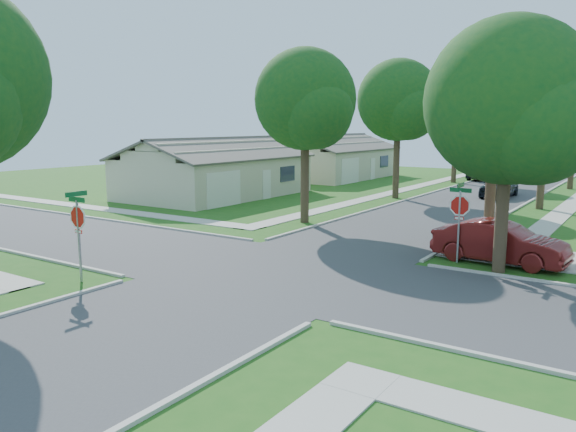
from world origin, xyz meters
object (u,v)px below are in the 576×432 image
(tree_w_near, at_px, (306,104))
(car_curb_west, at_px, (483,172))
(tree_ne_corner, at_px, (510,109))
(house_nw_near, at_px, (216,175))
(house_nw_far, at_px, (332,162))
(stop_sign_ne, at_px, (460,209))
(car_driveway, at_px, (500,242))
(tree_w_mid, at_px, (399,104))
(tree_e_near, at_px, (496,111))
(car_curb_east, at_px, (499,185))
(tree_e_mid, at_px, (548,105))
(tree_w_far, at_px, (457,120))
(stop_sign_sw, at_px, (78,221))

(tree_w_near, height_order, car_curb_west, tree_w_near)
(tree_w_near, height_order, tree_ne_corner, tree_w_near)
(house_nw_near, distance_m, house_nw_far, 17.00)
(stop_sign_ne, relative_size, car_driveway, 0.63)
(house_nw_near, bearing_deg, tree_w_mid, 27.90)
(tree_e_near, distance_m, house_nw_far, 31.24)
(tree_w_near, bearing_deg, tree_e_near, -0.00)
(stop_sign_ne, bearing_deg, car_curb_east, 99.48)
(tree_e_mid, xyz_separation_m, tree_ne_corner, (1.60, -16.80, -0.66))
(tree_e_near, xyz_separation_m, tree_w_far, (-9.40, 25.00, -0.14))
(tree_e_mid, height_order, tree_w_near, tree_e_mid)
(tree_w_mid, relative_size, house_nw_near, 0.70)
(tree_w_near, height_order, house_nw_near, tree_w_near)
(tree_e_near, height_order, house_nw_far, tree_e_near)
(tree_w_mid, relative_size, tree_w_far, 1.19)
(tree_ne_corner, distance_m, car_driveway, 4.99)
(house_nw_near, distance_m, car_curb_east, 20.24)
(tree_w_mid, height_order, car_driveway, tree_w_mid)
(house_nw_far, bearing_deg, car_driveway, -50.31)
(stop_sign_sw, height_order, tree_e_mid, tree_e_mid)
(tree_w_near, distance_m, tree_w_far, 25.01)
(tree_e_mid, bearing_deg, tree_ne_corner, -84.55)
(tree_ne_corner, bearing_deg, stop_sign_sw, -141.16)
(stop_sign_sw, xyz_separation_m, tree_e_near, (9.45, 13.71, 3.61))
(stop_sign_sw, height_order, car_curb_east, stop_sign_sw)
(stop_sign_ne, bearing_deg, stop_sign_sw, -135.00)
(car_driveway, bearing_deg, house_nw_far, 44.21)
(tree_w_far, bearing_deg, tree_ne_corner, -69.72)
(tree_w_mid, bearing_deg, tree_w_far, 90.05)
(stop_sign_sw, xyz_separation_m, tree_w_far, (0.05, 38.71, 3.48))
(house_nw_near, distance_m, car_curb_west, 26.35)
(tree_w_near, relative_size, car_curb_west, 1.74)
(stop_sign_ne, relative_size, tree_w_near, 0.33)
(house_nw_far, relative_size, car_driveway, 2.86)
(tree_w_near, height_order, tree_w_mid, tree_w_mid)
(stop_sign_ne, xyz_separation_m, car_curb_east, (-3.50, 20.96, -1.21))
(stop_sign_sw, relative_size, tree_w_far, 0.37)
(stop_sign_sw, height_order, stop_sign_ne, same)
(tree_e_mid, relative_size, tree_w_far, 1.15)
(house_nw_near, relative_size, car_driveway, 2.86)
(tree_w_far, bearing_deg, tree_w_near, -89.99)
(tree_w_far, xyz_separation_m, car_driveway, (10.65, -28.51, -4.72))
(car_curb_west, bearing_deg, tree_e_near, 106.75)
(house_nw_far, xyz_separation_m, car_driveway, (21.99, -26.50, -0.73))
(stop_sign_sw, bearing_deg, car_curb_west, 87.99)
(tree_e_near, relative_size, car_curb_west, 1.61)
(house_nw_far, bearing_deg, tree_w_mid, -44.07)
(stop_sign_ne, xyz_separation_m, tree_e_near, (0.05, 4.31, 3.61))
(house_nw_far, height_order, car_curb_east, house_nw_far)
(car_curb_west, bearing_deg, house_nw_near, 62.36)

